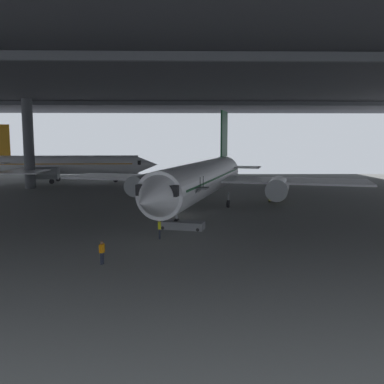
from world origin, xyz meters
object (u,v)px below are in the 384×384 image
at_px(crew_worker_by_stairs, 160,228).
at_px(airplane_distant, 65,165).
at_px(crew_worker_near_nose, 102,251).
at_px(airplane_main, 203,179).
at_px(boarding_stairs, 183,221).
at_px(baggage_tug, 274,198).

height_order(crew_worker_by_stairs, airplane_distant, airplane_distant).
distance_m(crew_worker_near_nose, crew_worker_by_stairs, 7.73).
bearing_deg(airplane_distant, crew_worker_by_stairs, -66.05).
relative_size(airplane_main, airplane_distant, 1.12).
xyz_separation_m(crew_worker_near_nose, crew_worker_by_stairs, (3.33, 6.97, 0.06)).
xyz_separation_m(airplane_main, crew_worker_near_nose, (-7.52, -21.42, -2.70)).
relative_size(airplane_main, boarding_stairs, 8.04).
bearing_deg(crew_worker_near_nose, baggage_tug, 58.04).
bearing_deg(boarding_stairs, crew_worker_near_nose, -115.82).
distance_m(boarding_stairs, baggage_tug, 20.59).
bearing_deg(crew_worker_by_stairs, airplane_distant, 113.95).
relative_size(airplane_distant, baggage_tug, 13.94).
distance_m(airplane_main, crew_worker_near_nose, 22.86).
bearing_deg(baggage_tug, crew_worker_by_stairs, -123.96).
distance_m(crew_worker_near_nose, baggage_tug, 32.50).
bearing_deg(boarding_stairs, crew_worker_by_stairs, -116.34).
distance_m(boarding_stairs, airplane_distant, 47.79).
bearing_deg(airplane_distant, boarding_stairs, -62.08).
height_order(boarding_stairs, airplane_distant, airplane_distant).
xyz_separation_m(boarding_stairs, crew_worker_by_stairs, (-1.90, -3.84, 0.19)).
relative_size(crew_worker_by_stairs, baggage_tug, 0.67).
distance_m(boarding_stairs, crew_worker_by_stairs, 4.29).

